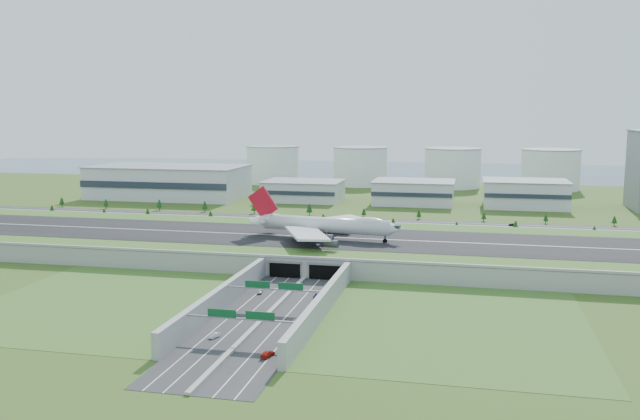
% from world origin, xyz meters
% --- Properties ---
extents(ground, '(1200.00, 1200.00, 0.00)m').
position_xyz_m(ground, '(0.00, 0.00, 0.00)').
color(ground, '#324B17').
rests_on(ground, ground).
extents(airfield_deck, '(520.00, 100.00, 9.20)m').
position_xyz_m(airfield_deck, '(0.00, -0.09, 4.12)').
color(airfield_deck, gray).
rests_on(airfield_deck, ground).
extents(underpass_road, '(38.80, 120.40, 8.00)m').
position_xyz_m(underpass_road, '(0.00, -99.42, 3.43)').
color(underpass_road, '#28282B').
rests_on(underpass_road, ground).
extents(sign_gantry_near, '(38.70, 0.70, 9.80)m').
position_xyz_m(sign_gantry_near, '(0.00, -95.04, 6.95)').
color(sign_gantry_near, gray).
rests_on(sign_gantry_near, ground).
extents(sign_gantry_far, '(38.70, 0.70, 9.80)m').
position_xyz_m(sign_gantry_far, '(0.00, -130.04, 6.95)').
color(sign_gantry_far, gray).
rests_on(sign_gantry_far, ground).
extents(north_expressway, '(560.00, 36.00, 0.12)m').
position_xyz_m(north_expressway, '(0.00, 95.00, 0.06)').
color(north_expressway, '#28282B').
rests_on(north_expressway, ground).
extents(tree_row, '(508.07, 48.60, 8.31)m').
position_xyz_m(tree_row, '(-0.62, 93.00, 4.59)').
color(tree_row, '#3D2819').
rests_on(tree_row, ground).
extents(hangar_west, '(120.00, 60.00, 25.00)m').
position_xyz_m(hangar_west, '(-170.00, 185.00, 12.50)').
color(hangar_west, silver).
rests_on(hangar_west, ground).
extents(hangar_mid_a, '(58.00, 42.00, 15.00)m').
position_xyz_m(hangar_mid_a, '(-60.00, 190.00, 7.50)').
color(hangar_mid_a, silver).
rests_on(hangar_mid_a, ground).
extents(hangar_mid_b, '(58.00, 42.00, 17.00)m').
position_xyz_m(hangar_mid_b, '(25.00, 190.00, 8.50)').
color(hangar_mid_b, silver).
rests_on(hangar_mid_b, ground).
extents(hangar_mid_c, '(58.00, 42.00, 19.00)m').
position_xyz_m(hangar_mid_c, '(105.00, 190.00, 9.50)').
color(hangar_mid_c, silver).
rests_on(hangar_mid_c, ground).
extents(fuel_tank_a, '(50.00, 50.00, 35.00)m').
position_xyz_m(fuel_tank_a, '(-120.00, 310.00, 17.50)').
color(fuel_tank_a, white).
rests_on(fuel_tank_a, ground).
extents(fuel_tank_b, '(50.00, 50.00, 35.00)m').
position_xyz_m(fuel_tank_b, '(-35.00, 310.00, 17.50)').
color(fuel_tank_b, white).
rests_on(fuel_tank_b, ground).
extents(fuel_tank_c, '(50.00, 50.00, 35.00)m').
position_xyz_m(fuel_tank_c, '(50.00, 310.00, 17.50)').
color(fuel_tank_c, white).
rests_on(fuel_tank_c, ground).
extents(fuel_tank_d, '(50.00, 50.00, 35.00)m').
position_xyz_m(fuel_tank_d, '(135.00, 310.00, 17.50)').
color(fuel_tank_d, white).
rests_on(fuel_tank_d, ground).
extents(bay_water, '(1200.00, 260.00, 0.06)m').
position_xyz_m(bay_water, '(0.00, 480.00, 0.03)').
color(bay_water, '#375469').
rests_on(bay_water, ground).
extents(boeing_747, '(79.35, 74.56, 24.59)m').
position_xyz_m(boeing_747, '(-1.74, -3.16, 14.93)').
color(boeing_747, silver).
rests_on(boeing_747, airfield_deck).
extents(car_0, '(2.59, 4.88, 1.58)m').
position_xyz_m(car_0, '(-11.12, -76.61, 0.91)').
color(car_0, silver).
rests_on(car_0, ground).
extents(car_1, '(2.82, 4.57, 1.42)m').
position_xyz_m(car_1, '(-9.23, -128.40, 0.83)').
color(car_1, silver).
rests_on(car_1, ground).
extents(car_2, '(3.17, 6.31, 1.71)m').
position_xyz_m(car_2, '(11.93, -77.99, 0.98)').
color(car_2, '#0D0F42').
rests_on(car_2, ground).
extents(car_3, '(3.33, 5.97, 1.64)m').
position_xyz_m(car_3, '(11.37, -140.35, 0.94)').
color(car_3, '#AD1A10').
rests_on(car_3, ground).
extents(car_4, '(4.21, 3.02, 1.33)m').
position_xyz_m(car_4, '(-103.07, 84.36, 0.79)').
color(car_4, '#4D4C50').
rests_on(car_4, ground).
extents(car_5, '(4.59, 1.72, 1.50)m').
position_xyz_m(car_5, '(91.63, 102.74, 0.87)').
color(car_5, black).
rests_on(car_5, ground).
extents(car_6, '(6.02, 4.57, 1.52)m').
position_xyz_m(car_6, '(157.70, 88.07, 0.88)').
color(car_6, '#9F9EA2').
rests_on(car_6, ground).
extents(car_7, '(5.84, 2.86, 1.64)m').
position_xyz_m(car_7, '(-8.41, 102.78, 0.94)').
color(car_7, silver).
rests_on(car_7, ground).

